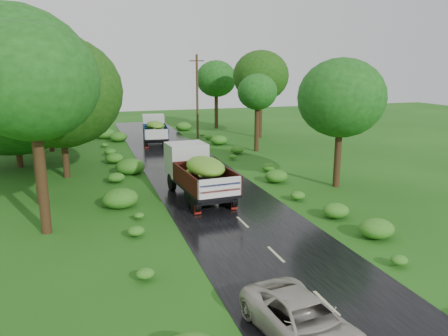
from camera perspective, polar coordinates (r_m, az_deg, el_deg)
name	(u,v)px	position (r m, az deg, el deg)	size (l,w,h in m)	color
ground	(276,255)	(18.60, 6.79, -11.16)	(120.00, 120.00, 0.00)	#1A4D10
road	(236,216)	(22.89, 1.57, -6.25)	(6.50, 80.00, 0.02)	black
road_lines	(230,210)	(23.78, 0.77, -5.46)	(0.12, 69.60, 0.00)	#BFB78C
truck_near	(197,170)	(25.79, -3.56, -0.25)	(2.93, 7.04, 2.89)	black
truck_far	(155,128)	(44.34, -9.06, 5.16)	(2.83, 6.47, 2.64)	black
car	(303,321)	(13.22, 10.34, -19.10)	(2.07, 4.49, 1.25)	#B7AFA3
utility_pole	(197,96)	(46.22, -3.52, 9.36)	(1.47, 0.64, 8.72)	#382616
trees_left	(37,76)	(38.24, -23.20, 10.95)	(8.03, 34.39, 9.60)	black
trees_right	(261,84)	(42.03, 4.90, 10.83)	(6.28, 31.11, 8.09)	black
shrubs	(194,171)	(31.08, -3.94, -0.34)	(11.90, 44.00, 0.70)	#216117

